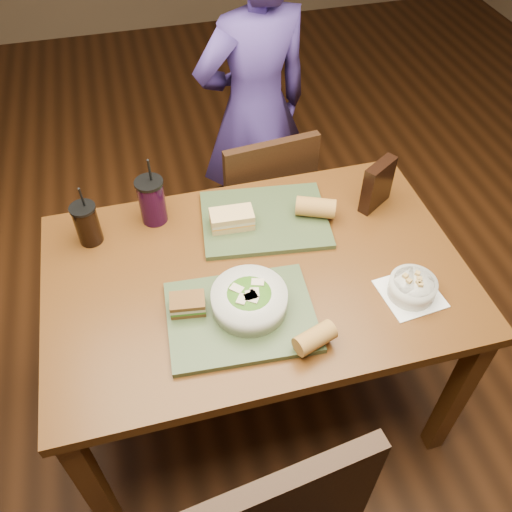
# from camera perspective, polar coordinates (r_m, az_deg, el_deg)

# --- Properties ---
(ground) EXTENTS (6.00, 6.00, 0.00)m
(ground) POSITION_cam_1_polar(r_m,az_deg,el_deg) (2.30, -0.00, -14.06)
(ground) COLOR #381C0B
(ground) RESTS_ON ground
(dining_table) EXTENTS (1.30, 0.85, 0.75)m
(dining_table) POSITION_cam_1_polar(r_m,az_deg,el_deg) (1.75, -0.00, -3.58)
(dining_table) COLOR #532E10
(dining_table) RESTS_ON ground
(chair_far) EXTENTS (0.41, 0.41, 0.86)m
(chair_far) POSITION_cam_1_polar(r_m,az_deg,el_deg) (2.31, 0.90, 5.29)
(chair_far) COLOR black
(chair_far) RESTS_ON ground
(diner) EXTENTS (0.60, 0.47, 1.47)m
(diner) POSITION_cam_1_polar(r_m,az_deg,el_deg) (2.41, -0.13, 14.91)
(diner) COLOR navy
(diner) RESTS_ON ground
(tray_near) EXTENTS (0.44, 0.35, 0.02)m
(tray_near) POSITION_cam_1_polar(r_m,az_deg,el_deg) (1.57, -1.58, -6.39)
(tray_near) COLOR #344426
(tray_near) RESTS_ON dining_table
(tray_far) EXTENTS (0.46, 0.37, 0.02)m
(tray_far) POSITION_cam_1_polar(r_m,az_deg,el_deg) (1.84, 0.93, 3.88)
(tray_far) COLOR #344426
(tray_far) RESTS_ON dining_table
(salad_bowl) EXTENTS (0.22, 0.22, 0.07)m
(salad_bowl) POSITION_cam_1_polar(r_m,az_deg,el_deg) (1.55, -0.71, -4.56)
(salad_bowl) COLOR silver
(salad_bowl) RESTS_ON tray_near
(soup_bowl) EXTENTS (0.19, 0.19, 0.07)m
(soup_bowl) POSITION_cam_1_polar(r_m,az_deg,el_deg) (1.67, 16.12, -3.19)
(soup_bowl) COLOR white
(soup_bowl) RESTS_ON dining_table
(sandwich_near) EXTENTS (0.11, 0.08, 0.05)m
(sandwich_near) POSITION_cam_1_polar(r_m,az_deg,el_deg) (1.56, -7.20, -5.06)
(sandwich_near) COLOR #593819
(sandwich_near) RESTS_ON tray_near
(sandwich_far) EXTENTS (0.15, 0.09, 0.06)m
(sandwich_far) POSITION_cam_1_polar(r_m,az_deg,el_deg) (1.79, -2.55, 3.92)
(sandwich_far) COLOR tan
(sandwich_far) RESTS_ON tray_far
(baguette_near) EXTENTS (0.13, 0.09, 0.06)m
(baguette_near) POSITION_cam_1_polar(r_m,az_deg,el_deg) (1.48, 6.21, -8.58)
(baguette_near) COLOR #AD7533
(baguette_near) RESTS_ON tray_near
(baguette_far) EXTENTS (0.15, 0.11, 0.07)m
(baguette_far) POSITION_cam_1_polar(r_m,az_deg,el_deg) (1.83, 6.30, 5.12)
(baguette_far) COLOR #AD7533
(baguette_far) RESTS_ON tray_far
(cup_cola) EXTENTS (0.08, 0.08, 0.22)m
(cup_cola) POSITION_cam_1_polar(r_m,az_deg,el_deg) (1.81, -17.36, 3.26)
(cup_cola) COLOR black
(cup_cola) RESTS_ON dining_table
(cup_berry) EXTENTS (0.09, 0.09, 0.25)m
(cup_berry) POSITION_cam_1_polar(r_m,az_deg,el_deg) (1.83, -10.90, 5.76)
(cup_berry) COLOR black
(cup_berry) RESTS_ON dining_table
(chip_bag) EXTENTS (0.14, 0.11, 0.18)m
(chip_bag) POSITION_cam_1_polar(r_m,az_deg,el_deg) (1.90, 12.67, 7.33)
(chip_bag) COLOR black
(chip_bag) RESTS_ON dining_table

